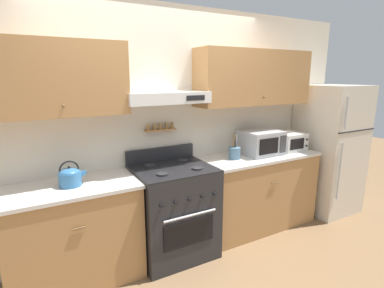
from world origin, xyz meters
TOP-DOWN VIEW (x-y plane):
  - ground_plane at (0.00, 0.00)m, footprint 16.00×16.00m
  - wall_back at (0.08, 0.57)m, footprint 5.20×0.46m
  - counter_left at (-0.96, 0.31)m, footprint 1.13×0.61m
  - counter_right at (1.14, 0.31)m, footprint 1.51×0.61m
  - stove_range at (0.00, 0.27)m, footprint 0.77×0.69m
  - refrigerator at (2.34, 0.24)m, footprint 0.72×0.74m
  - tea_kettle at (-0.95, 0.31)m, footprint 0.24×0.19m
  - microwave at (1.20, 0.33)m, footprint 0.46×0.38m
  - utensil_crock at (0.79, 0.31)m, footprint 0.13×0.13m
  - toaster_oven at (1.65, 0.31)m, footprint 0.35×0.31m

SIDE VIEW (x-z plane):
  - ground_plane at x=0.00m, z-range 0.00..0.00m
  - counter_right at x=1.14m, z-range 0.00..0.91m
  - counter_left at x=-0.96m, z-range 0.00..0.91m
  - stove_range at x=0.00m, z-range -0.07..1.02m
  - refrigerator at x=2.34m, z-range 0.00..1.72m
  - utensil_crock at x=0.79m, z-range 0.84..1.13m
  - tea_kettle at x=-0.95m, z-range 0.89..1.11m
  - toaster_oven at x=1.65m, z-range 0.91..1.13m
  - microwave at x=1.20m, z-range 0.91..1.20m
  - wall_back at x=0.08m, z-range 0.18..2.73m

